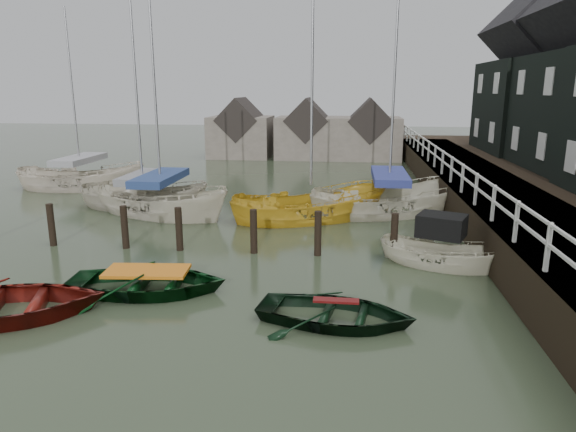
# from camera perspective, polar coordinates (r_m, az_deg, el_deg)

# --- Properties ---
(ground) EXTENTS (120.00, 120.00, 0.00)m
(ground) POSITION_cam_1_polar(r_m,az_deg,el_deg) (13.73, -11.08, -7.72)
(ground) COLOR #2E3B25
(ground) RESTS_ON ground
(pier) EXTENTS (3.04, 32.00, 2.70)m
(pier) POSITION_cam_1_polar(r_m,az_deg,el_deg) (23.17, 20.15, 2.40)
(pier) COLOR black
(pier) RESTS_ON ground
(mooring_pilings) EXTENTS (13.72, 0.22, 1.80)m
(mooring_pilings) POSITION_cam_1_polar(r_m,az_deg,el_deg) (16.61, -11.70, -2.10)
(mooring_pilings) COLOR black
(mooring_pilings) RESTS_ON ground
(far_sheds) EXTENTS (14.00, 4.08, 4.39)m
(far_sheds) POSITION_cam_1_polar(r_m,az_deg,el_deg) (38.39, 1.94, 9.25)
(far_sheds) COLOR #665B51
(far_sheds) RESTS_ON ground
(rowboat_red) EXTENTS (5.24, 4.47, 0.92)m
(rowboat_red) POSITION_cam_1_polar(r_m,az_deg,el_deg) (13.39, -29.12, -9.88)
(rowboat_red) COLOR #62140E
(rowboat_red) RESTS_ON ground
(rowboat_green) EXTENTS (4.19, 3.17, 0.82)m
(rowboat_green) POSITION_cam_1_polar(r_m,az_deg,el_deg) (13.61, -15.25, -8.17)
(rowboat_green) COLOR black
(rowboat_green) RESTS_ON ground
(rowboat_dkgreen) EXTENTS (3.81, 2.99, 0.72)m
(rowboat_dkgreen) POSITION_cam_1_polar(r_m,az_deg,el_deg) (11.61, 5.31, -11.69)
(rowboat_dkgreen) COLOR black
(rowboat_dkgreen) RESTS_ON ground
(motorboat) EXTENTS (3.89, 2.67, 2.19)m
(motorboat) POSITION_cam_1_polar(r_m,az_deg,el_deg) (15.62, 16.54, -4.88)
(motorboat) COLOR beige
(motorboat) RESTS_ON ground
(sailboat_a) EXTENTS (5.86, 2.39, 10.09)m
(sailboat_a) POSITION_cam_1_polar(r_m,az_deg,el_deg) (23.05, -15.68, 1.04)
(sailboat_a) COLOR #B9B19E
(sailboat_a) RESTS_ON ground
(sailboat_b) EXTENTS (7.04, 4.79, 10.71)m
(sailboat_b) POSITION_cam_1_polar(r_m,az_deg,el_deg) (21.66, -13.80, 0.34)
(sailboat_b) COLOR beige
(sailboat_b) RESTS_ON ground
(sailboat_c) EXTENTS (6.92, 4.88, 10.14)m
(sailboat_c) POSITION_cam_1_polar(r_m,az_deg,el_deg) (20.35, 2.53, -0.28)
(sailboat_c) COLOR gold
(sailboat_c) RESTS_ON ground
(sailboat_d) EXTENTS (7.26, 4.81, 12.93)m
(sailboat_d) POSITION_cam_1_polar(r_m,az_deg,el_deg) (21.58, 11.05, 0.45)
(sailboat_d) COLOR beige
(sailboat_d) RESTS_ON ground
(sailboat_e) EXTENTS (6.81, 3.18, 10.09)m
(sailboat_e) POSITION_cam_1_polar(r_m,az_deg,el_deg) (28.51, -21.92, 2.95)
(sailboat_e) COLOR beige
(sailboat_e) RESTS_ON ground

